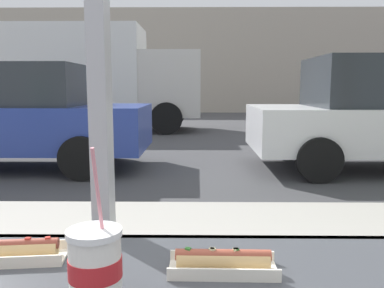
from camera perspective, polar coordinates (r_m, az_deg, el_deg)
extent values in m
plane|color=#424244|center=(9.12, -0.92, -0.25)|extent=(60.00, 60.00, 0.00)
cube|color=#B2ADA3|center=(2.92, -4.76, -17.35)|extent=(16.00, 2.80, 0.15)
cube|color=#2A2C30|center=(1.16, -12.88, -13.07)|extent=(1.91, 0.02, 0.02)
cube|color=#A89E8E|center=(21.53, 0.05, 11.62)|extent=(28.00, 1.20, 5.28)
cylinder|color=silver|center=(0.80, -13.54, -17.03)|extent=(0.10, 0.10, 0.13)
cylinder|color=red|center=(0.80, -13.55, -16.59)|extent=(0.10, 0.10, 0.04)
cylinder|color=black|center=(0.78, -13.69, -12.81)|extent=(0.09, 0.09, 0.01)
cylinder|color=white|center=(0.78, -13.72, -12.12)|extent=(0.10, 0.10, 0.01)
cylinder|color=pink|center=(0.75, -13.10, -7.72)|extent=(0.01, 0.05, 0.20)
cube|color=beige|center=(1.08, -24.42, -14.62)|extent=(0.27, 0.12, 0.01)
cube|color=beige|center=(1.03, -25.31, -15.02)|extent=(0.26, 0.04, 0.03)
cube|color=beige|center=(1.11, -23.68, -13.20)|extent=(0.26, 0.04, 0.03)
cylinder|color=tan|center=(1.07, -24.50, -13.48)|extent=(0.22, 0.06, 0.04)
cylinder|color=brown|center=(1.06, -24.54, -12.88)|extent=(0.23, 0.05, 0.03)
cube|color=red|center=(1.05, -22.25, -12.39)|extent=(0.01, 0.01, 0.01)
cube|color=red|center=(1.03, -19.77, -12.50)|extent=(0.01, 0.01, 0.01)
cube|color=silver|center=(0.94, 4.40, -17.40)|extent=(0.24, 0.10, 0.01)
cube|color=silver|center=(0.89, 4.55, -18.05)|extent=(0.24, 0.01, 0.03)
cube|color=silver|center=(0.97, 4.27, -15.64)|extent=(0.24, 0.01, 0.03)
cylinder|color=tan|center=(0.93, 4.41, -16.11)|extent=(0.21, 0.04, 0.04)
cylinder|color=#9E4733|center=(0.92, 4.42, -15.43)|extent=(0.21, 0.03, 0.03)
cube|color=beige|center=(0.92, 2.96, -14.75)|extent=(0.01, 0.01, 0.01)
cube|color=#337A2D|center=(0.92, 6.26, -14.72)|extent=(0.01, 0.01, 0.01)
cube|color=#337A2D|center=(0.92, -0.58, -14.73)|extent=(0.02, 0.01, 0.01)
cube|color=beige|center=(0.92, 2.83, -14.75)|extent=(0.01, 0.01, 0.01)
cube|color=beige|center=(0.92, 6.25, -14.73)|extent=(0.01, 0.01, 0.01)
cube|color=#283D93|center=(7.16, -24.00, 2.17)|extent=(4.33, 1.71, 0.71)
cube|color=#282D33|center=(7.12, -24.24, 7.64)|extent=(2.25, 1.51, 0.66)
cylinder|color=black|center=(7.57, -11.86, 0.29)|extent=(0.64, 0.18, 0.64)
cylinder|color=black|center=(5.93, -15.44, -1.96)|extent=(0.64, 0.18, 0.64)
cube|color=silver|center=(7.16, 25.56, 2.01)|extent=(4.21, 1.90, 0.69)
cube|color=#282D33|center=(7.10, 25.44, 7.93)|extent=(2.19, 1.67, 0.78)
cylinder|color=black|center=(7.67, 13.54, 0.34)|extent=(0.64, 0.18, 0.64)
cylinder|color=black|center=(5.86, 17.60, -2.18)|extent=(0.64, 0.18, 0.64)
cube|color=silver|center=(12.94, -17.87, 9.70)|extent=(4.83, 2.20, 2.64)
cube|color=beige|center=(12.30, -3.30, 8.44)|extent=(1.90, 2.10, 1.90)
cylinder|color=black|center=(13.38, -2.95, 4.35)|extent=(0.90, 0.24, 0.90)
cylinder|color=black|center=(11.29, -3.64, 3.64)|extent=(0.90, 0.24, 0.90)
cylinder|color=black|center=(14.28, -19.47, 4.13)|extent=(0.90, 0.24, 0.90)
cylinder|color=black|center=(12.24, -23.01, 3.36)|extent=(0.90, 0.24, 0.90)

